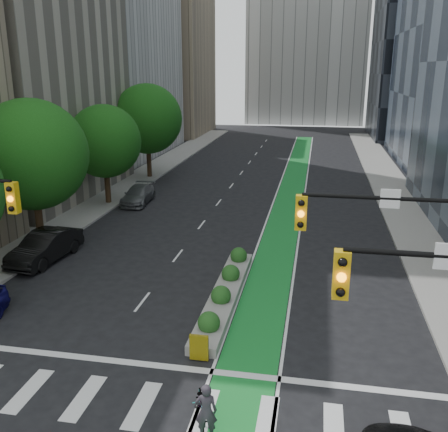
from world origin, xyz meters
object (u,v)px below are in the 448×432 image
at_px(parked_car_left_mid, 45,247).
at_px(parked_car_left_far, 138,195).
at_px(median_planter, 225,291).
at_px(cyclist, 206,411).
at_px(bicycle, 202,404).

bearing_deg(parked_car_left_mid, parked_car_left_far, 92.20).
distance_m(median_planter, parked_car_left_far, 18.50).
distance_m(cyclist, parked_car_left_far, 27.01).
relative_size(median_planter, bicycle, 5.90).
height_order(parked_car_left_mid, parked_car_left_far, parked_car_left_mid).
height_order(bicycle, parked_car_left_mid, parked_car_left_mid).
bearing_deg(median_planter, parked_car_left_mid, 165.05).
relative_size(bicycle, parked_car_left_far, 0.37).
distance_m(median_planter, parked_car_left_mid, 11.08).
bearing_deg(cyclist, parked_car_left_mid, -53.69).
bearing_deg(median_planter, cyclist, -82.91).
xyz_separation_m(parked_car_left_mid, parked_car_left_far, (0.76, 12.74, -0.16)).
height_order(median_planter, parked_car_left_far, parked_car_left_far).
bearing_deg(bicycle, median_planter, 78.38).
bearing_deg(cyclist, median_planter, -91.43).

